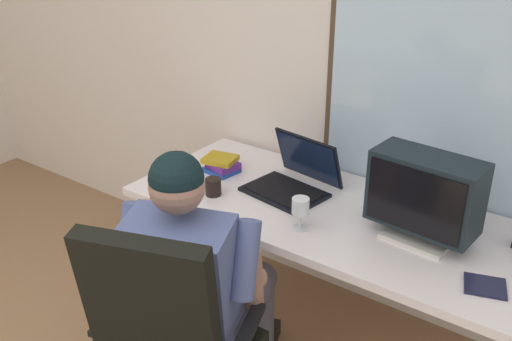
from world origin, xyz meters
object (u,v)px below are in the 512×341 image
(person_seated, at_px, (198,279))
(wine_glass, at_px, (300,208))
(cd_case, at_px, (485,286))
(desk, at_px, (334,221))
(office_chair, at_px, (167,335))
(crt_monitor, at_px, (425,194))
(laptop, at_px, (295,176))
(book_stack, at_px, (222,165))
(coffee_mug, at_px, (213,187))

(person_seated, bearing_deg, wine_glass, 65.38)
(person_seated, distance_m, cd_case, 1.05)
(desk, bearing_deg, office_chair, -100.34)
(cd_case, bearing_deg, desk, 165.88)
(crt_monitor, distance_m, laptop, 0.66)
(office_chair, height_order, laptop, office_chair)
(person_seated, relative_size, book_stack, 6.58)
(desk, distance_m, crt_monitor, 0.46)
(cd_case, bearing_deg, crt_monitor, 150.60)
(office_chair, distance_m, wine_glass, 0.73)
(wine_glass, bearing_deg, cd_case, 2.96)
(desk, height_order, laptop, laptop)
(laptop, bearing_deg, person_seated, -88.67)
(laptop, height_order, book_stack, laptop)
(desk, xyz_separation_m, office_chair, (-0.16, -0.90, -0.09))
(crt_monitor, relative_size, wine_glass, 3.11)
(person_seated, distance_m, book_stack, 0.79)
(laptop, xyz_separation_m, wine_glass, (0.21, -0.30, 0.03))
(desk, relative_size, coffee_mug, 22.91)
(desk, xyz_separation_m, wine_glass, (-0.05, -0.21, 0.14))
(book_stack, bearing_deg, wine_glass, -21.65)
(office_chair, relative_size, cd_case, 6.03)
(office_chair, bearing_deg, book_stack, 117.94)
(book_stack, bearing_deg, crt_monitor, -1.44)
(wine_glass, height_order, book_stack, wine_glass)
(laptop, height_order, wine_glass, laptop)
(cd_case, bearing_deg, coffee_mug, -179.41)
(wine_glass, height_order, coffee_mug, wine_glass)
(person_seated, height_order, wine_glass, person_seated)
(office_chair, distance_m, coffee_mug, 0.82)
(office_chair, bearing_deg, crt_monitor, 58.75)
(wine_glass, distance_m, coffee_mug, 0.49)
(person_seated, height_order, laptop, person_seated)
(coffee_mug, bearing_deg, desk, 19.39)
(book_stack, xyz_separation_m, cd_case, (1.35, -0.20, -0.03))
(laptop, bearing_deg, cd_case, -15.14)
(office_chair, relative_size, wine_glass, 7.48)
(desk, xyz_separation_m, coffee_mug, (-0.53, -0.19, 0.09))
(desk, bearing_deg, book_stack, 177.60)
(crt_monitor, bearing_deg, laptop, 172.70)
(crt_monitor, distance_m, book_stack, 1.05)
(person_seated, bearing_deg, crt_monitor, 45.62)
(person_seated, height_order, cd_case, person_seated)
(wine_glass, xyz_separation_m, coffee_mug, (-0.48, 0.03, -0.06))
(office_chair, relative_size, person_seated, 0.86)
(crt_monitor, bearing_deg, wine_glass, -153.53)
(laptop, distance_m, coffee_mug, 0.38)
(cd_case, bearing_deg, person_seated, -153.72)
(desk, xyz_separation_m, crt_monitor, (0.38, 0.00, 0.25))
(cd_case, distance_m, coffee_mug, 1.23)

